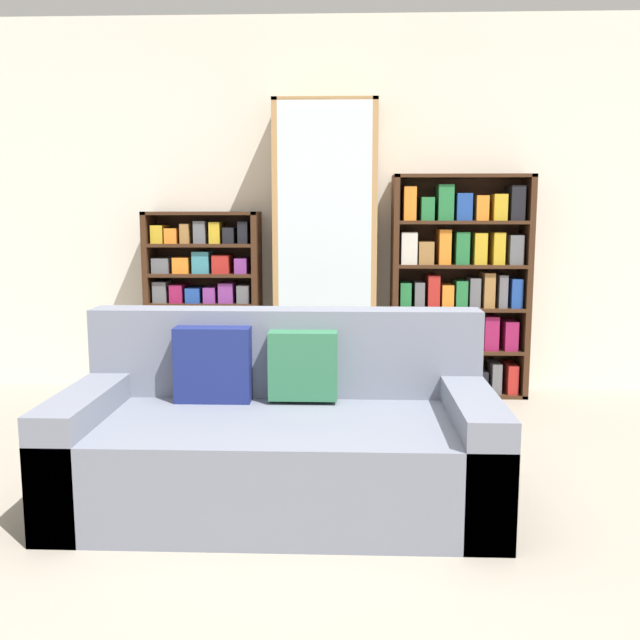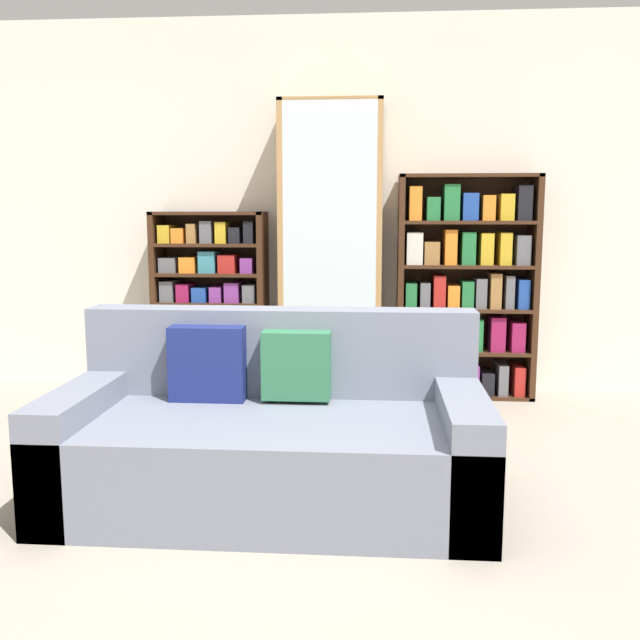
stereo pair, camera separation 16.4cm
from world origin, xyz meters
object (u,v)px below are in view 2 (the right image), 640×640
bookshelf_right (465,290)px  wine_bottle (435,423)px  display_cabinet (331,251)px  bookshelf_left (211,305)px  couch (271,438)px

bookshelf_right → wine_bottle: 1.38m
display_cabinet → wine_bottle: (0.66, -1.17, -0.90)m
bookshelf_left → bookshelf_right: size_ratio=0.84×
bookshelf_left → bookshelf_right: bearing=-0.0°
bookshelf_left → wine_bottle: (1.54, -1.19, -0.50)m
wine_bottle → display_cabinet: bearing=119.4°
display_cabinet → bookshelf_right: bearing=0.9°
couch → wine_bottle: (0.81, 0.79, -0.14)m
bookshelf_right → wine_bottle: bearing=-104.0°
display_cabinet → wine_bottle: display_cabinet is taller
bookshelf_right → wine_bottle: bookshelf_right is taller
display_cabinet → couch: bearing=-94.4°
couch → wine_bottle: size_ratio=5.52×
couch → bookshelf_right: size_ratio=1.21×
couch → bookshelf_left: bearing=110.3°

